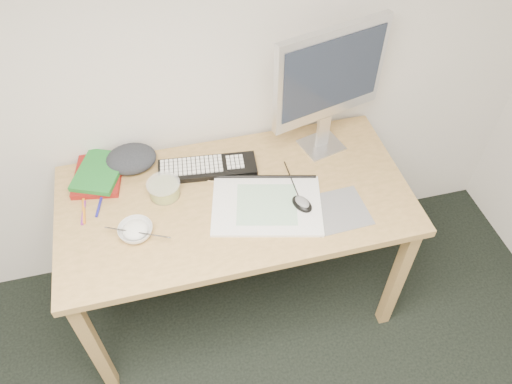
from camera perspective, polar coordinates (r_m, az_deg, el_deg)
desk at (r=2.05m, az=-2.34°, el=-2.12°), size 1.40×0.70×0.75m
mousepad at (r=1.97m, az=9.31°, el=-2.10°), size 0.23×0.21×0.00m
sketchpad at (r=1.95m, az=1.23°, el=-1.52°), size 0.49×0.40×0.01m
keyboard at (r=2.09m, az=-5.57°, el=2.77°), size 0.42×0.17×0.02m
monitor at (r=1.99m, az=8.46°, el=12.79°), size 0.48×0.19×0.57m
mouse at (r=1.94m, az=5.29°, el=-1.17°), size 0.09×0.11×0.03m
rice_bowl at (r=1.91m, az=-13.57°, el=-4.37°), size 0.15×0.15×0.04m
chopsticks at (r=1.87m, az=-13.37°, el=-4.53°), size 0.23×0.12×0.02m
fruit_tub at (r=2.01m, az=-10.46°, el=0.35°), size 0.14×0.14×0.06m
book_red at (r=2.15m, az=-17.57°, el=1.92°), size 0.23×0.28×0.02m
book_green at (r=2.13m, az=-17.47°, el=2.25°), size 0.25×0.28×0.02m
cloth_lump at (r=2.15m, az=-14.08°, el=3.70°), size 0.20×0.18×0.07m
pencil_pink at (r=2.05m, az=-2.02°, el=1.35°), size 0.16×0.07×0.01m
pencil_tan at (r=2.03m, az=-3.09°, el=0.85°), size 0.16×0.09×0.01m
pencil_black at (r=2.05m, az=-1.37°, el=1.52°), size 0.17×0.04×0.01m
marker_blue at (r=2.05m, az=-17.46°, el=-1.44°), size 0.04×0.12×0.01m
marker_orange at (r=2.04m, az=-19.09°, el=-2.08°), size 0.01×0.13×0.01m
marker_purple at (r=2.04m, az=-19.13°, el=-2.25°), size 0.02×0.12×0.01m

